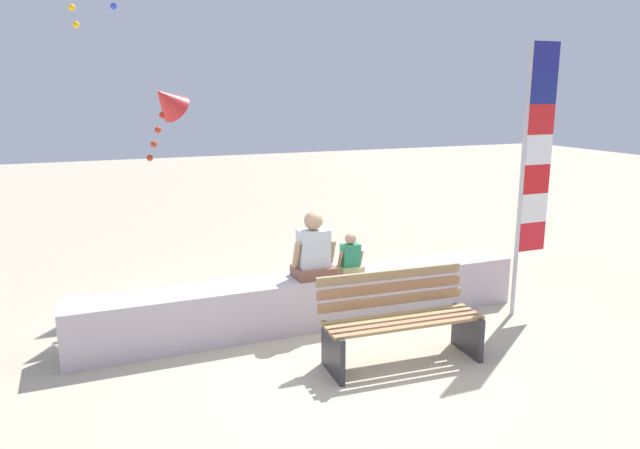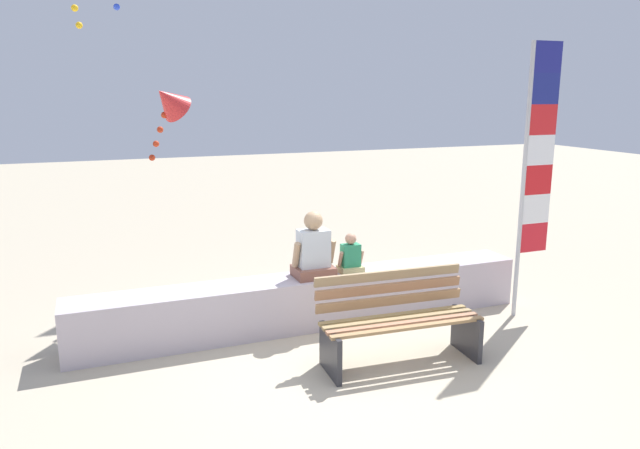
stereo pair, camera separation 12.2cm
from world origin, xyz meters
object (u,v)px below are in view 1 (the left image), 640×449
object	(u,v)px
person_adult	(314,252)
person_child	(350,257)
flag_banner	(533,162)
kite_red	(166,101)
park_bench	(400,321)

from	to	relation	value
person_adult	person_child	bearing A→B (deg)	0.05
flag_banner	person_adult	bearing A→B (deg)	166.63
person_child	kite_red	size ratio (longest dim) A/B	0.46
kite_red	park_bench	bearing A→B (deg)	-54.89
kite_red	flag_banner	bearing A→B (deg)	-27.12
kite_red	person_child	bearing A→B (deg)	-37.33
park_bench	flag_banner	distance (m)	2.58
flag_banner	kite_red	xyz separation A→B (m)	(-3.86, 1.98, 0.68)
flag_banner	kite_red	bearing A→B (deg)	152.88
person_child	kite_red	xyz separation A→B (m)	(-1.81, 1.38, 1.77)
park_bench	person_child	distance (m)	1.23
park_bench	kite_red	bearing A→B (deg)	125.11
person_child	kite_red	world-z (taller)	kite_red
person_child	flag_banner	xyz separation A→B (m)	(2.05, -0.60, 1.09)
park_bench	person_child	size ratio (longest dim) A/B	3.47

